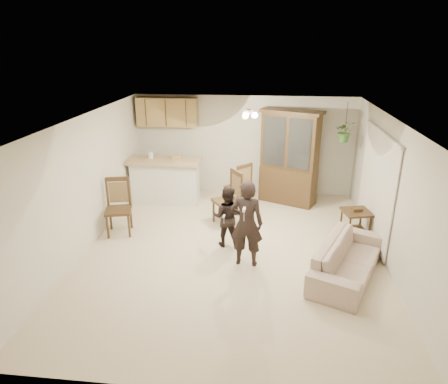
# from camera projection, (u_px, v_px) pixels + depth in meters

# --- Properties ---
(floor) EXTENTS (6.50, 6.50, 0.00)m
(floor) POSITION_uv_depth(u_px,v_px,m) (232.00, 252.00, 7.55)
(floor) COLOR #C1B292
(floor) RESTS_ON ground
(ceiling) EXTENTS (5.50, 6.50, 0.02)m
(ceiling) POSITION_uv_depth(u_px,v_px,m) (233.00, 120.00, 6.67)
(ceiling) COLOR white
(ceiling) RESTS_ON wall_back
(wall_back) EXTENTS (5.50, 0.02, 2.50)m
(wall_back) POSITION_uv_depth(u_px,v_px,m) (244.00, 146.00, 10.13)
(wall_back) COLOR beige
(wall_back) RESTS_ON ground
(wall_front) EXTENTS (5.50, 0.02, 2.50)m
(wall_front) POSITION_uv_depth(u_px,v_px,m) (205.00, 300.00, 4.09)
(wall_front) COLOR beige
(wall_front) RESTS_ON ground
(wall_left) EXTENTS (0.02, 6.50, 2.50)m
(wall_left) POSITION_uv_depth(u_px,v_px,m) (85.00, 184.00, 7.39)
(wall_left) COLOR beige
(wall_left) RESTS_ON ground
(wall_right) EXTENTS (0.02, 6.50, 2.50)m
(wall_right) POSITION_uv_depth(u_px,v_px,m) (392.00, 196.00, 6.83)
(wall_right) COLOR beige
(wall_right) RESTS_ON ground
(breakfast_bar) EXTENTS (1.60, 0.55, 1.00)m
(breakfast_bar) POSITION_uv_depth(u_px,v_px,m) (166.00, 183.00, 9.75)
(breakfast_bar) COLOR silver
(breakfast_bar) RESTS_ON floor
(bar_top) EXTENTS (1.75, 0.70, 0.08)m
(bar_top) POSITION_uv_depth(u_px,v_px,m) (164.00, 161.00, 9.56)
(bar_top) COLOR tan
(bar_top) RESTS_ON breakfast_bar
(upper_cabinets) EXTENTS (1.50, 0.34, 0.70)m
(upper_cabinets) POSITION_uv_depth(u_px,v_px,m) (167.00, 112.00, 9.86)
(upper_cabinets) COLOR olive
(upper_cabinets) RESTS_ON wall_back
(vertical_blinds) EXTENTS (0.06, 2.30, 2.10)m
(vertical_blinds) POSITION_uv_depth(u_px,v_px,m) (376.00, 187.00, 7.73)
(vertical_blinds) COLOR beige
(vertical_blinds) RESTS_ON wall_right
(ceiling_fixture) EXTENTS (0.36, 0.36, 0.20)m
(ceiling_fixture) POSITION_uv_depth(u_px,v_px,m) (249.00, 114.00, 7.80)
(ceiling_fixture) COLOR beige
(ceiling_fixture) RESTS_ON ceiling
(hanging_plant) EXTENTS (0.43, 0.37, 0.48)m
(hanging_plant) POSITION_uv_depth(u_px,v_px,m) (345.00, 131.00, 8.90)
(hanging_plant) COLOR #285321
(hanging_plant) RESTS_ON ceiling
(plant_cord) EXTENTS (0.01, 0.01, 0.65)m
(plant_cord) POSITION_uv_depth(u_px,v_px,m) (347.00, 117.00, 8.78)
(plant_cord) COLOR black
(plant_cord) RESTS_ON ceiling
(sofa) EXTENTS (1.43, 2.01, 0.73)m
(sofa) POSITION_uv_depth(u_px,v_px,m) (348.00, 256.00, 6.69)
(sofa) COLOR beige
(sofa) RESTS_ON floor
(adult) EXTENTS (0.69, 0.48, 1.80)m
(adult) POSITION_uv_depth(u_px,v_px,m) (247.00, 218.00, 6.84)
(adult) COLOR black
(adult) RESTS_ON floor
(child) EXTENTS (0.70, 0.57, 1.35)m
(child) POSITION_uv_depth(u_px,v_px,m) (227.00, 213.00, 7.58)
(child) COLOR black
(child) RESTS_ON floor
(china_hutch) EXTENTS (1.54, 1.08, 2.26)m
(china_hutch) POSITION_uv_depth(u_px,v_px,m) (289.00, 158.00, 9.53)
(china_hutch) COLOR #352313
(china_hutch) RESTS_ON floor
(side_table) EXTENTS (0.63, 0.63, 0.64)m
(side_table) POSITION_uv_depth(u_px,v_px,m) (355.00, 224.00, 8.02)
(side_table) COLOR #352313
(side_table) RESTS_ON floor
(chair_bar) EXTENTS (0.61, 0.61, 1.15)m
(chair_bar) POSITION_uv_depth(u_px,v_px,m) (119.00, 219.00, 8.18)
(chair_bar) COLOR #352313
(chair_bar) RESTS_ON floor
(chair_hutch_left) EXTENTS (0.72, 0.72, 1.18)m
(chair_hutch_left) POSITION_uv_depth(u_px,v_px,m) (227.00, 209.00, 8.62)
(chair_hutch_left) COLOR #352313
(chair_hutch_left) RESTS_ON floor
(chair_hutch_right) EXTENTS (0.70, 0.70, 1.12)m
(chair_hutch_right) POSITION_uv_depth(u_px,v_px,m) (238.00, 195.00, 9.50)
(chair_hutch_right) COLOR #352313
(chair_hutch_right) RESTS_ON floor
(controller_adult) EXTENTS (0.05, 0.14, 0.04)m
(controller_adult) POSITION_uv_depth(u_px,v_px,m) (244.00, 210.00, 6.40)
(controller_adult) COLOR white
(controller_adult) RESTS_ON adult
(controller_child) EXTENTS (0.04, 0.11, 0.03)m
(controller_child) POSITION_uv_depth(u_px,v_px,m) (224.00, 216.00, 7.31)
(controller_child) COLOR white
(controller_child) RESTS_ON child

